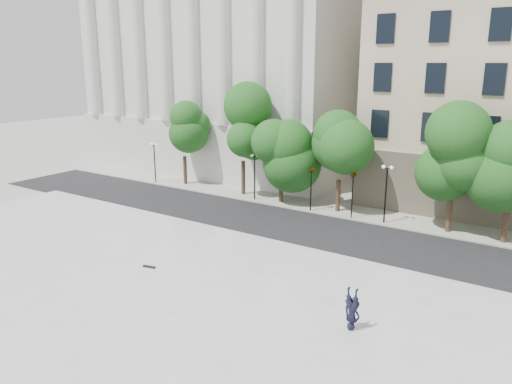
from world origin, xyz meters
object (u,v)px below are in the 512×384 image
Objects in this scene: traffic_light_east at (353,173)px; skateboard at (149,267)px; traffic_light_west at (312,167)px; person_lying at (352,324)px.

skateboard is at bearing -108.56° from traffic_light_east.
person_lying is (10.53, -16.19, -2.99)m from traffic_light_west.
traffic_light_east is 17.41m from skateboard.
skateboard is (-5.44, -16.22, -3.23)m from traffic_light_east.
traffic_light_west reaches higher than skateboard.
traffic_light_west is 1.00× the size of traffic_light_east.
skateboard is at bearing 178.96° from person_lying.
traffic_light_east is at bearing 0.00° from traffic_light_west.
person_lying is at bearing -56.96° from traffic_light_west.
traffic_light_east is at bearing 58.57° from skateboard.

